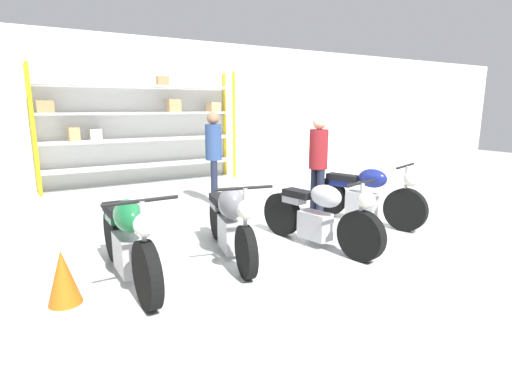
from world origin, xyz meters
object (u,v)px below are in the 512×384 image
Objects in this scene: motorcycle_green at (128,240)px; person_near_rack at (318,158)px; motorcycle_silver at (319,216)px; traffic_cone at (63,277)px; motorcycle_grey at (230,220)px; shelving_rack at (139,123)px; person_browsing at (214,150)px; motorcycle_blue at (366,196)px.

motorcycle_green is 1.20× the size of person_near_rack.
traffic_cone is (-3.19, 0.02, -0.16)m from motorcycle_silver.
person_near_rack reaches higher than motorcycle_grey.
shelving_rack is 4.95m from person_near_rack.
person_near_rack is 3.18× the size of traffic_cone.
shelving_rack is 2.76× the size of person_near_rack.
motorcycle_green is 3.78m from person_browsing.
motorcycle_green reaches higher than motorcycle_silver.
person_near_rack is (-0.41, 0.74, 0.58)m from motorcycle_blue.
motorcycle_grey is 1.01× the size of motorcycle_silver.
person_near_rack is at bearing 130.84° from motorcycle_silver.
motorcycle_grey is 3.01m from person_browsing.
motorcycle_green is at bearing 18.42° from person_near_rack.
motorcycle_grey is at bearing -94.20° from shelving_rack.
motorcycle_green is 1.04× the size of motorcycle_silver.
motorcycle_green is 1.17× the size of person_browsing.
motorcycle_grey is at bearing 8.45° from traffic_cone.
motorcycle_green is 2.52m from motorcycle_silver.
motorcycle_green reaches higher than motorcycle_grey.
motorcycle_blue is 4.64m from traffic_cone.
motorcycle_grey is at bearing -115.18° from motorcycle_silver.
shelving_rack is 2.38× the size of motorcycle_grey.
shelving_rack is 5.87m from motorcycle_blue.
motorcycle_grey is 2.02m from traffic_cone.
person_near_rack reaches higher than motorcycle_silver.
motorcycle_green is 1.06× the size of motorcycle_blue.
motorcycle_green is 1.31m from motorcycle_grey.
motorcycle_blue is 3.05m from person_browsing.
person_browsing is (-0.13, 3.07, 0.64)m from motorcycle_silver.
shelving_rack is at bearing -49.86° from person_browsing.
motorcycle_silver is at bearing 88.19° from motorcycle_grey.
person_near_rack is at bearing -168.67° from motorcycle_blue.
shelving_rack is 6.42m from traffic_cone.
person_browsing is (0.67, -2.78, -0.43)m from shelving_rack.
person_browsing reaches higher than traffic_cone.
motorcycle_grey is 1.13× the size of person_browsing.
person_browsing is (2.39, 2.87, 0.58)m from motorcycle_green.
motorcycle_green is (-1.72, -5.65, -1.02)m from shelving_rack.
person_browsing reaches higher than motorcycle_blue.
motorcycle_blue is (2.62, 0.20, -0.02)m from motorcycle_grey.
person_browsing is at bearing 140.12° from motorcycle_green.
shelving_rack reaches higher than motorcycle_blue.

